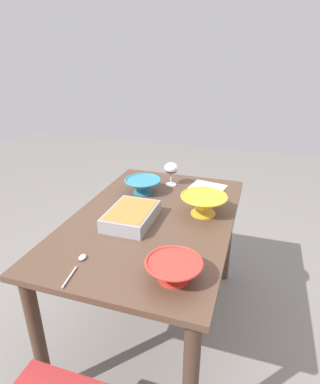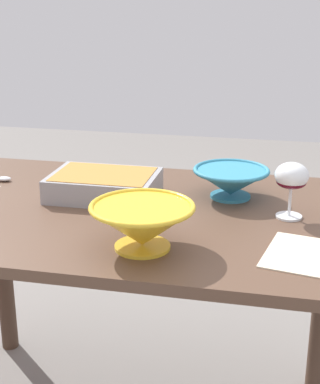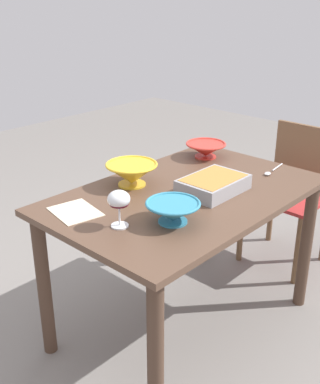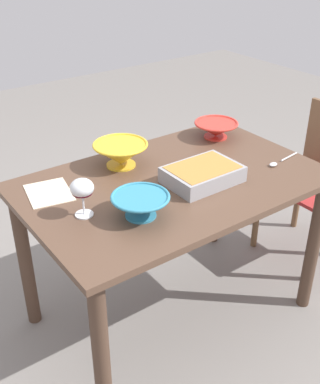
{
  "view_description": "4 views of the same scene",
  "coord_description": "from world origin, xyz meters",
  "px_view_note": "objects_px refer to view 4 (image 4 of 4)",
  "views": [
    {
      "loc": [
        -1.4,
        -0.49,
        1.55
      ],
      "look_at": [
        0.15,
        0.01,
        0.82
      ],
      "focal_mm": 30.04,
      "sensor_mm": 36.0,
      "label": 1
    },
    {
      "loc": [
        0.42,
        -1.46,
        1.32
      ],
      "look_at": [
        0.1,
        -0.01,
        0.81
      ],
      "focal_mm": 54.7,
      "sensor_mm": 36.0,
      "label": 2
    },
    {
      "loc": [
        1.57,
        1.29,
        1.61
      ],
      "look_at": [
        0.21,
        0.03,
        0.82
      ],
      "focal_mm": 44.88,
      "sensor_mm": 36.0,
      "label": 3
    },
    {
      "loc": [
        1.11,
        1.44,
        1.72
      ],
      "look_at": [
        0.13,
        0.09,
        0.77
      ],
      "focal_mm": 45.12,
      "sensor_mm": 36.0,
      "label": 4
    }
  ],
  "objects_px": {
    "wine_glass": "(82,190)",
    "casserole_dish": "(203,173)",
    "serving_bowl": "(121,153)",
    "mixing_bowl": "(216,129)",
    "dining_table": "(173,203)",
    "napkin": "(49,193)",
    "chair": "(320,177)",
    "serving_spoon": "(278,162)",
    "small_bowl": "(141,205)"
  },
  "relations": [
    {
      "from": "dining_table",
      "to": "mixing_bowl",
      "type": "relative_size",
      "value": 5.78
    },
    {
      "from": "wine_glass",
      "to": "serving_spoon",
      "type": "bearing_deg",
      "value": 172.3
    },
    {
      "from": "dining_table",
      "to": "mixing_bowl",
      "type": "height_order",
      "value": "mixing_bowl"
    },
    {
      "from": "small_bowl",
      "to": "serving_bowl",
      "type": "xyz_separation_m",
      "value": [
        -0.16,
        -0.4,
        0.01
      ]
    },
    {
      "from": "dining_table",
      "to": "chair",
      "type": "relative_size",
      "value": 1.51
    },
    {
      "from": "wine_glass",
      "to": "casserole_dish",
      "type": "xyz_separation_m",
      "value": [
        -0.53,
        0.06,
        -0.07
      ]
    },
    {
      "from": "chair",
      "to": "napkin",
      "type": "bearing_deg",
      "value": -9.3
    },
    {
      "from": "mixing_bowl",
      "to": "napkin",
      "type": "distance_m",
      "value": 0.93
    },
    {
      "from": "small_bowl",
      "to": "serving_spoon",
      "type": "relative_size",
      "value": 1.05
    },
    {
      "from": "serving_spoon",
      "to": "mixing_bowl",
      "type": "bearing_deg",
      "value": -85.65
    },
    {
      "from": "wine_glass",
      "to": "mixing_bowl",
      "type": "height_order",
      "value": "wine_glass"
    },
    {
      "from": "casserole_dish",
      "to": "serving_spoon",
      "type": "bearing_deg",
      "value": 170.14
    },
    {
      "from": "dining_table",
      "to": "napkin",
      "type": "relative_size",
      "value": 6.08
    },
    {
      "from": "serving_bowl",
      "to": "napkin",
      "type": "xyz_separation_m",
      "value": [
        0.37,
        0.04,
        -0.06
      ]
    },
    {
      "from": "wine_glass",
      "to": "casserole_dish",
      "type": "distance_m",
      "value": 0.54
    },
    {
      "from": "casserole_dish",
      "to": "napkin",
      "type": "height_order",
      "value": "casserole_dish"
    },
    {
      "from": "wine_glass",
      "to": "serving_spoon",
      "type": "distance_m",
      "value": 0.94
    },
    {
      "from": "small_bowl",
      "to": "serving_spoon",
      "type": "distance_m",
      "value": 0.76
    },
    {
      "from": "mixing_bowl",
      "to": "serving_bowl",
      "type": "height_order",
      "value": "serving_bowl"
    },
    {
      "from": "dining_table",
      "to": "casserole_dish",
      "type": "height_order",
      "value": "casserole_dish"
    },
    {
      "from": "mixing_bowl",
      "to": "serving_bowl",
      "type": "xyz_separation_m",
      "value": [
        0.56,
        -0.01,
        0.01
      ]
    },
    {
      "from": "chair",
      "to": "wine_glass",
      "type": "distance_m",
      "value": 1.49
    },
    {
      "from": "chair",
      "to": "mixing_bowl",
      "type": "height_order",
      "value": "chair"
    },
    {
      "from": "wine_glass",
      "to": "serving_bowl",
      "type": "height_order",
      "value": "wine_glass"
    },
    {
      "from": "mixing_bowl",
      "to": "small_bowl",
      "type": "distance_m",
      "value": 0.83
    },
    {
      "from": "dining_table",
      "to": "mixing_bowl",
      "type": "distance_m",
      "value": 0.53
    },
    {
      "from": "dining_table",
      "to": "small_bowl",
      "type": "distance_m",
      "value": 0.36
    },
    {
      "from": "chair",
      "to": "dining_table",
      "type": "bearing_deg",
      "value": -2.16
    },
    {
      "from": "casserole_dish",
      "to": "mixing_bowl",
      "type": "height_order",
      "value": "mixing_bowl"
    },
    {
      "from": "napkin",
      "to": "small_bowl",
      "type": "bearing_deg",
      "value": 119.55
    },
    {
      "from": "casserole_dish",
      "to": "mixing_bowl",
      "type": "relative_size",
      "value": 1.39
    },
    {
      "from": "mixing_bowl",
      "to": "dining_table",
      "type": "bearing_deg",
      "value": 27.94
    },
    {
      "from": "mixing_bowl",
      "to": "small_bowl",
      "type": "bearing_deg",
      "value": 28.74
    },
    {
      "from": "napkin",
      "to": "mixing_bowl",
      "type": "bearing_deg",
      "value": -177.88
    },
    {
      "from": "chair",
      "to": "serving_bowl",
      "type": "height_order",
      "value": "serving_bowl"
    },
    {
      "from": "serving_spoon",
      "to": "wine_glass",
      "type": "bearing_deg",
      "value": -7.7
    },
    {
      "from": "wine_glass",
      "to": "napkin",
      "type": "xyz_separation_m",
      "value": [
        0.04,
        -0.23,
        -0.11
      ]
    },
    {
      "from": "serving_bowl",
      "to": "serving_spoon",
      "type": "relative_size",
      "value": 1.17
    },
    {
      "from": "serving_bowl",
      "to": "chair",
      "type": "bearing_deg",
      "value": 165.68
    },
    {
      "from": "dining_table",
      "to": "serving_bowl",
      "type": "distance_m",
      "value": 0.32
    },
    {
      "from": "wine_glass",
      "to": "serving_bowl",
      "type": "distance_m",
      "value": 0.43
    },
    {
      "from": "chair",
      "to": "casserole_dish",
      "type": "height_order",
      "value": "chair"
    },
    {
      "from": "casserole_dish",
      "to": "mixing_bowl",
      "type": "xyz_separation_m",
      "value": [
        -0.36,
        -0.32,
        0.01
      ]
    },
    {
      "from": "chair",
      "to": "mixing_bowl",
      "type": "relative_size",
      "value": 3.84
    },
    {
      "from": "small_bowl",
      "to": "serving_spoon",
      "type": "height_order",
      "value": "small_bowl"
    },
    {
      "from": "dining_table",
      "to": "chair",
      "type": "xyz_separation_m",
      "value": [
        -1.0,
        0.04,
        -0.16
      ]
    },
    {
      "from": "mixing_bowl",
      "to": "serving_bowl",
      "type": "relative_size",
      "value": 0.9
    },
    {
      "from": "mixing_bowl",
      "to": "serving_spoon",
      "type": "bearing_deg",
      "value": 94.35
    },
    {
      "from": "serving_bowl",
      "to": "serving_spoon",
      "type": "height_order",
      "value": "serving_bowl"
    },
    {
      "from": "small_bowl",
      "to": "napkin",
      "type": "bearing_deg",
      "value": -60.45
    }
  ]
}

